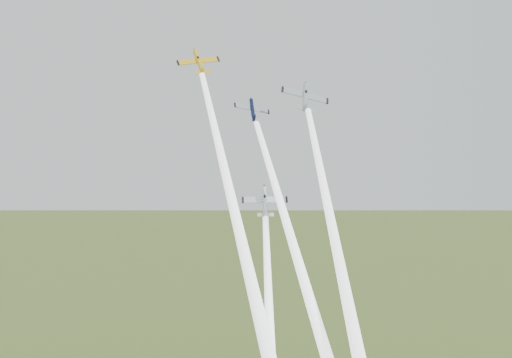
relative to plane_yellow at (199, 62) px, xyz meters
The scene contains 7 objects.
plane_yellow is the anchor object (origin of this frame).
smoke_trail_yellow 37.80m from the plane_yellow, 70.84° to the right, with size 2.15×2.15×69.20m, color white, non-canonical shape.
plane_navy 12.31m from the plane_yellow, ahead, with size 6.53×6.48×1.02m, color #0B1133, non-canonical shape.
smoke_trail_navy 46.90m from the plane_yellow, 53.24° to the right, with size 2.15×2.15×69.71m, color white, non-canonical shape.
plane_silver_right 19.39m from the plane_yellow, ahead, with size 8.36×8.30×1.31m, color #A7AFB5, non-canonical shape.
smoke_trail_silver_right 47.87m from the plane_yellow, 50.58° to the right, with size 2.15×2.15×66.29m, color white, non-canonical shape.
plane_silver_low 27.46m from the plane_yellow, 36.99° to the right, with size 7.42×7.36×1.16m, color silver, non-canonical shape.
Camera 1 is at (2.05, -109.46, 96.99)m, focal length 45.00 mm.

